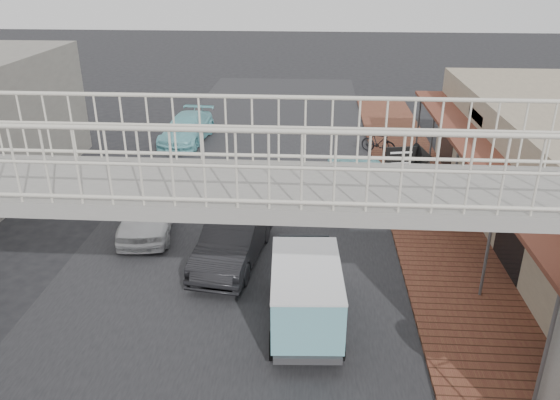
# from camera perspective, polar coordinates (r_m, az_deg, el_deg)

# --- Properties ---
(ground) EXTENTS (120.00, 120.00, 0.00)m
(ground) POSITION_cam_1_polar(r_m,az_deg,el_deg) (14.60, -6.28, -11.30)
(ground) COLOR black
(ground) RESTS_ON ground
(road_strip) EXTENTS (10.00, 60.00, 0.01)m
(road_strip) POSITION_cam_1_polar(r_m,az_deg,el_deg) (14.60, -6.28, -11.28)
(road_strip) COLOR black
(road_strip) RESTS_ON ground
(sidewalk) EXTENTS (3.00, 40.00, 0.10)m
(sidewalk) POSITION_cam_1_polar(r_m,az_deg,el_deg) (17.42, 17.18, -5.86)
(sidewalk) COLOR brown
(sidewalk) RESTS_ON ground
(footbridge) EXTENTS (16.40, 2.40, 6.34)m
(footbridge) POSITION_cam_1_polar(r_m,az_deg,el_deg) (9.60, -11.15, -9.41)
(footbridge) COLOR gray
(footbridge) RESTS_ON ground
(white_hatchback) EXTENTS (2.13, 4.26, 1.39)m
(white_hatchback) POSITION_cam_1_polar(r_m,az_deg,el_deg) (18.68, -13.58, -1.11)
(white_hatchback) COLOR silver
(white_hatchback) RESTS_ON ground
(dark_sedan) EXTENTS (2.11, 4.56, 1.45)m
(dark_sedan) POSITION_cam_1_polar(r_m,az_deg,el_deg) (16.37, -4.91, -4.09)
(dark_sedan) COLOR black
(dark_sedan) RESTS_ON ground
(angkot_curb) EXTENTS (2.42, 4.80, 1.30)m
(angkot_curb) POSITION_cam_1_polar(r_m,az_deg,el_deg) (21.42, 7.72, 2.51)
(angkot_curb) COLOR #75C6CC
(angkot_curb) RESTS_ON ground
(angkot_far) EXTENTS (2.29, 4.79, 1.35)m
(angkot_far) POSITION_cam_1_polar(r_m,az_deg,el_deg) (27.66, -9.71, 7.36)
(angkot_far) COLOR #75C3CB
(angkot_far) RESTS_ON ground
(angkot_van) EXTENTS (1.88, 3.77, 1.81)m
(angkot_van) POSITION_cam_1_polar(r_m,az_deg,el_deg) (13.32, 2.71, -9.02)
(angkot_van) COLOR black
(angkot_van) RESTS_ON ground
(motorcycle_near) EXTENTS (2.05, 1.29, 1.02)m
(motorcycle_near) POSITION_cam_1_polar(r_m,az_deg,el_deg) (19.34, 15.97, -0.79)
(motorcycle_near) COLOR black
(motorcycle_near) RESTS_ON sidewalk
(motorcycle_far) EXTENTS (1.72, 1.25, 1.02)m
(motorcycle_far) POSITION_cam_1_polar(r_m,az_deg,el_deg) (25.74, 10.26, 5.94)
(motorcycle_far) COLOR black
(motorcycle_far) RESTS_ON sidewalk
(arrow_sign) EXTENTS (1.68, 1.10, 2.80)m
(arrow_sign) POSITION_cam_1_polar(r_m,az_deg,el_deg) (18.54, 14.60, 4.17)
(arrow_sign) COLOR #59595B
(arrow_sign) RESTS_ON sidewalk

